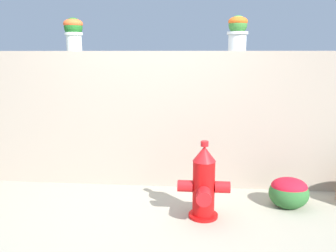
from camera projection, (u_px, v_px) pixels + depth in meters
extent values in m
plane|color=#9D9884|center=(140.00, 226.00, 3.43)|extent=(24.00, 24.00, 0.00)
cube|color=tan|center=(155.00, 119.00, 4.46)|extent=(6.71, 0.31, 1.65)
cylinder|color=silver|center=(74.00, 42.00, 4.35)|extent=(0.18, 0.18, 0.22)
cylinder|color=silver|center=(74.00, 34.00, 4.33)|extent=(0.22, 0.22, 0.03)
sphere|color=#1B5D1F|center=(73.00, 27.00, 4.32)|extent=(0.22, 0.22, 0.22)
ellipsoid|color=#E65626|center=(73.00, 24.00, 4.31)|extent=(0.23, 0.23, 0.12)
cylinder|color=silver|center=(237.00, 41.00, 4.16)|extent=(0.21, 0.21, 0.22)
cylinder|color=silver|center=(238.00, 33.00, 4.14)|extent=(0.24, 0.24, 0.03)
sphere|color=#36752F|center=(238.00, 25.00, 4.12)|extent=(0.21, 0.21, 0.21)
ellipsoid|color=#E65719|center=(238.00, 22.00, 4.11)|extent=(0.22, 0.22, 0.12)
cylinder|color=red|center=(203.00, 215.00, 3.63)|extent=(0.30, 0.30, 0.03)
cylinder|color=red|center=(204.00, 189.00, 3.58)|extent=(0.22, 0.22, 0.59)
cone|color=red|center=(204.00, 154.00, 3.50)|extent=(0.23, 0.23, 0.15)
cylinder|color=red|center=(205.00, 144.00, 3.48)|extent=(0.08, 0.08, 0.05)
cylinder|color=red|center=(185.00, 186.00, 3.59)|extent=(0.15, 0.12, 0.12)
cylinder|color=red|center=(222.00, 187.00, 3.55)|extent=(0.15, 0.12, 0.12)
cylinder|color=red|center=(204.00, 197.00, 3.39)|extent=(0.15, 0.17, 0.15)
ellipsoid|color=#2D642D|center=(289.00, 193.00, 3.85)|extent=(0.42, 0.38, 0.33)
ellipsoid|color=red|center=(289.00, 187.00, 3.83)|extent=(0.38, 0.34, 0.18)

